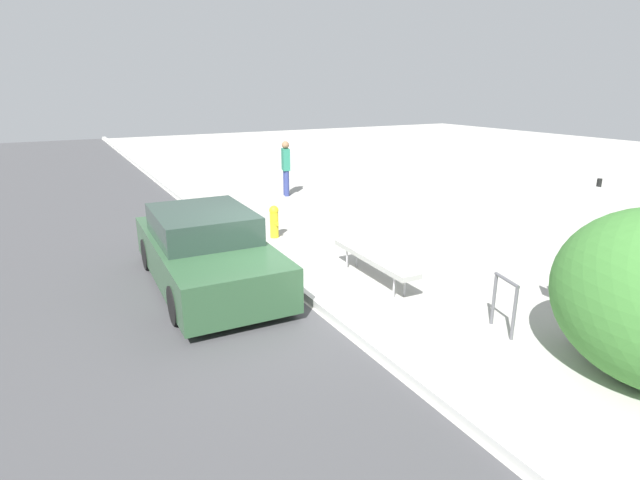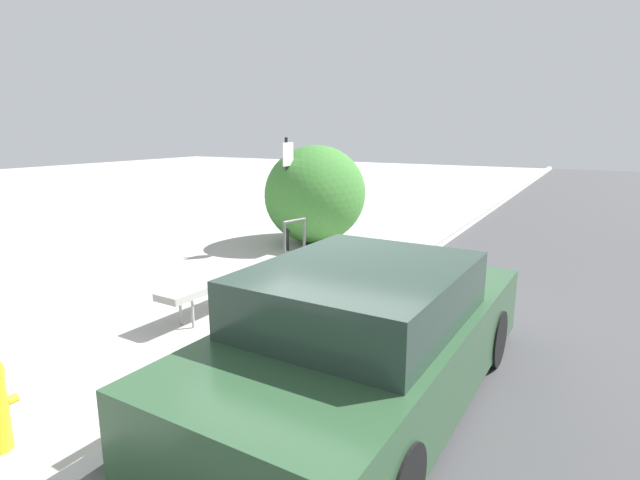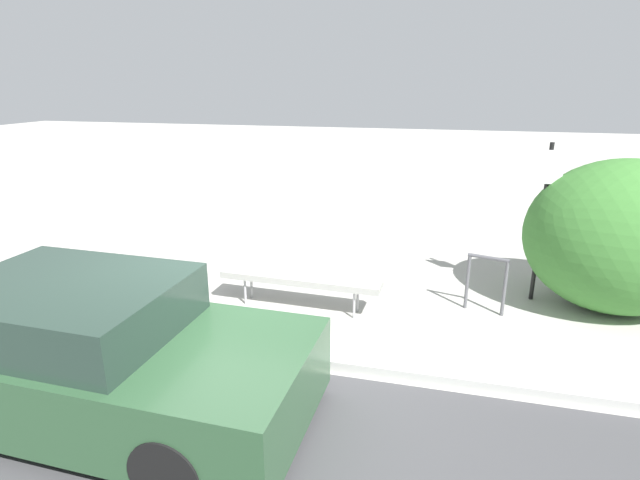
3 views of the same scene
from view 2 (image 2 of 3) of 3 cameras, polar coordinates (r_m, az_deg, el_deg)
ground_plane at (r=6.34m, az=-1.05°, el=-10.25°), size 60.00×60.00×0.00m
curb at (r=6.31m, az=-1.05°, el=-9.70°), size 60.00×0.20×0.13m
bench at (r=7.07m, az=-10.40°, el=-4.22°), size 2.31×0.49×0.49m
bike_rack at (r=9.32m, az=-2.94°, el=0.43°), size 0.54×0.19×0.83m
sign_post at (r=10.10m, az=-3.76°, el=6.43°), size 0.36×0.08×2.30m
shrub_hedge at (r=10.96m, az=-0.48°, el=5.25°), size 2.53×2.08×2.13m
parked_car_near at (r=4.59m, az=5.45°, el=-11.10°), size 4.30×1.91×1.33m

